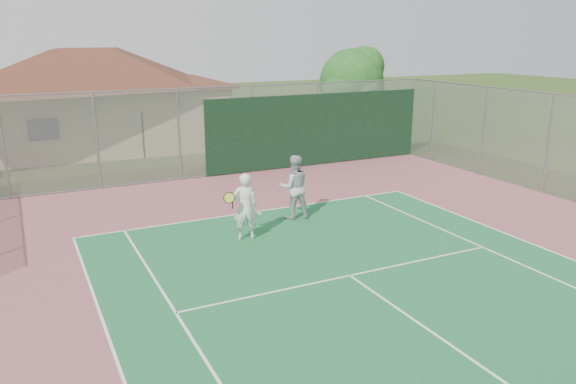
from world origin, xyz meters
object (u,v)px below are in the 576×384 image
object	(u,v)px
clubhouse	(90,88)
player_white_front	(245,207)
tree	(353,83)
player_grey_back	(294,188)

from	to	relation	value
clubhouse	player_white_front	bearing A→B (deg)	-81.78
tree	player_grey_back	size ratio (longest dim) A/B	2.54
tree	player_white_front	world-z (taller)	tree
clubhouse	player_white_front	distance (m)	16.20
clubhouse	player_white_front	size ratio (longest dim) A/B	7.32
clubhouse	player_white_front	xyz separation A→B (m)	(1.74, -15.99, -1.97)
tree	player_white_front	size ratio (longest dim) A/B	2.67
clubhouse	player_grey_back	distance (m)	15.51
clubhouse	tree	bearing A→B (deg)	-29.58
player_grey_back	tree	bearing A→B (deg)	-120.04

